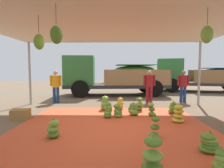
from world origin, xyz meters
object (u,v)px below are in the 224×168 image
object	(u,v)px
banana_bunch_12	(221,162)
crate_0	(21,114)
banana_bunch_5	(155,128)
banana_bunch_2	(133,109)
banana_bunch_7	(153,156)
worker_2	(56,84)
banana_bunch_13	(105,103)
worker_1	(149,84)
banana_bunch_0	(120,104)
worker_0	(183,84)
banana_bunch_8	(173,108)
banana_bunch_11	(151,110)
cargo_truck_main	(113,76)
banana_bunch_14	(118,111)
banana_bunch_10	(53,129)
cargo_truck_far	(198,75)
banana_bunch_4	(108,110)
banana_bunch_9	(178,114)
banana_bunch_6	(209,143)
banana_bunch_1	(139,105)

from	to	relation	value
banana_bunch_12	crate_0	world-z (taller)	banana_bunch_12
banana_bunch_5	banana_bunch_2	bearing A→B (deg)	97.70
banana_bunch_7	worker_2	bearing A→B (deg)	120.24
worker_2	banana_bunch_12	bearing A→B (deg)	-52.96
banana_bunch_5	banana_bunch_7	size ratio (longest dim) A/B	0.95
banana_bunch_7	banana_bunch_13	xyz separation A→B (m)	(-0.97, 4.28, 0.01)
worker_1	worker_2	size ratio (longest dim) A/B	1.01
banana_bunch_7	crate_0	world-z (taller)	banana_bunch_7
banana_bunch_0	worker_0	bearing A→B (deg)	28.70
banana_bunch_8	worker_2	distance (m)	5.37
banana_bunch_11	cargo_truck_main	bearing A→B (deg)	104.39
banana_bunch_13	worker_1	distance (m)	2.66
banana_bunch_8	banana_bunch_14	size ratio (longest dim) A/B	0.92
banana_bunch_5	banana_bunch_12	size ratio (longest dim) A/B	1.33
banana_bunch_10	banana_bunch_14	world-z (taller)	banana_bunch_14
banana_bunch_0	cargo_truck_far	distance (m)	8.74
banana_bunch_2	banana_bunch_11	distance (m)	0.62
banana_bunch_14	worker_0	distance (m)	4.36
cargo_truck_far	worker_2	bearing A→B (deg)	-151.33
banana_bunch_12	banana_bunch_11	bearing A→B (deg)	96.03
banana_bunch_4	banana_bunch_8	distance (m)	2.40
banana_bunch_9	banana_bunch_11	xyz separation A→B (m)	(-0.65, 0.72, -0.03)
banana_bunch_4	worker_1	xyz separation A→B (m)	(1.85, 2.80, 0.65)
worker_1	crate_0	xyz separation A→B (m)	(-4.65, -2.91, -0.76)
banana_bunch_4	worker_1	bearing A→B (deg)	56.45
banana_bunch_10	banana_bunch_14	distance (m)	2.35
banana_bunch_4	worker_2	xyz separation A→B (m)	(-2.60, 2.74, 0.64)
banana_bunch_6	worker_0	distance (m)	5.61
banana_bunch_6	worker_1	distance (m)	5.24
banana_bunch_0	cargo_truck_main	bearing A→B (deg)	94.45
banana_bunch_10	banana_bunch_11	bearing A→B (deg)	37.07
worker_0	banana_bunch_10	bearing A→B (deg)	-134.99
worker_1	crate_0	size ratio (longest dim) A/B	2.88
cargo_truck_far	crate_0	bearing A→B (deg)	-139.70
banana_bunch_6	worker_2	distance (m)	6.92
banana_bunch_7	cargo_truck_main	xyz separation A→B (m)	(-0.70, 8.61, 0.97)
banana_bunch_2	banana_bunch_10	distance (m)	2.93
banana_bunch_2	banana_bunch_7	xyz separation A→B (m)	(-0.06, -3.46, 0.04)
banana_bunch_13	banana_bunch_1	bearing A→B (deg)	-4.84
banana_bunch_2	banana_bunch_11	bearing A→B (deg)	-13.19
banana_bunch_12	cargo_truck_main	world-z (taller)	cargo_truck_main
cargo_truck_far	crate_0	xyz separation A→B (m)	(-9.14, -7.75, -1.04)
worker_2	banana_bunch_10	bearing A→B (deg)	-72.32
banana_bunch_9	cargo_truck_main	xyz separation A→B (m)	(-2.00, 6.00, 0.97)
banana_bunch_7	worker_0	bearing A→B (deg)	65.66
cargo_truck_far	worker_1	world-z (taller)	cargo_truck_far
banana_bunch_4	crate_0	world-z (taller)	banana_bunch_4
banana_bunch_8	worker_1	xyz separation A→B (m)	(-0.45, 2.13, 0.71)
banana_bunch_4	banana_bunch_14	distance (m)	0.33
banana_bunch_2	worker_2	xyz separation A→B (m)	(-3.45, 2.35, 0.69)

